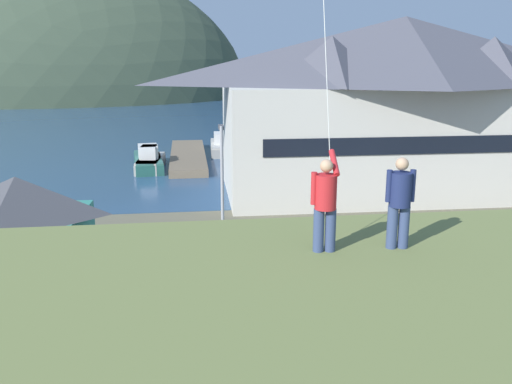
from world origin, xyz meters
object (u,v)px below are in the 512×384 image
parked_car_back_row_right (138,269)px  parking_light_pole (222,179)px  wharf_dock (188,157)px  harbor_lodge (401,102)px  moored_boat_wharfside (150,162)px  parked_car_front_row_silver (391,315)px  moored_boat_inner_slip (148,160)px  parked_car_front_row_end (247,315)px  parked_car_lone_by_shed (44,326)px  person_kite_flyer (325,202)px  storage_shed_near_lot (20,227)px  parked_car_front_row_red (405,261)px  person_companion (400,200)px  parked_car_mid_row_center (276,251)px  moored_boat_outer_mooring (221,146)px

parked_car_back_row_right → parking_light_pole: (3.88, 4.53, 2.74)m
wharf_dock → harbor_lodge: bearing=-42.9°
moored_boat_wharfside → parked_car_front_row_silver: bearing=-71.9°
moored_boat_inner_slip → parked_car_front_row_end: 31.14m
parked_car_lone_by_shed → parking_light_pole: (6.61, 9.20, 2.74)m
parked_car_front_row_end → person_kite_flyer: (0.59, -7.92, 6.23)m
storage_shed_near_lot → parked_car_back_row_right: storage_shed_near_lot is taller
parked_car_front_row_red → person_companion: person_companion is taller
storage_shed_near_lot → moored_boat_wharfside: storage_shed_near_lot is taller
parked_car_mid_row_center → parked_car_lone_by_shed: size_ratio=0.99×
wharf_dock → moored_boat_outer_mooring: 4.74m
moored_boat_wharfside → moored_boat_outer_mooring: size_ratio=0.91×
parked_car_front_row_red → parked_car_lone_by_shed: same height
moored_boat_inner_slip → person_companion: 39.84m
moored_boat_outer_mooring → parked_car_front_row_end: bearing=-92.4°
storage_shed_near_lot → parked_car_lone_by_shed: size_ratio=1.40×
parked_car_front_row_end → parking_light_pole: bearing=91.3°
parked_car_back_row_right → person_kite_flyer: 14.87m
parked_car_back_row_right → moored_boat_inner_slip: bearing=92.7°
harbor_lodge → parked_car_mid_row_center: size_ratio=6.09×
storage_shed_near_lot → wharf_dock: 28.38m
storage_shed_near_lot → moored_boat_outer_mooring: (10.82, 30.61, -1.75)m
parked_car_mid_row_center → parked_car_back_row_right: bearing=-167.4°
moored_boat_wharfside → parked_car_lone_by_shed: 30.14m
harbor_lodge → parked_car_front_row_end: 24.65m
parked_car_front_row_red → parking_light_pole: parking_light_pole is taller
parked_car_front_row_silver → parked_car_back_row_right: 10.53m
harbor_lodge → moored_boat_outer_mooring: harbor_lodge is taller
wharf_dock → parking_light_pole: parking_light_pole is taller
storage_shed_near_lot → parked_car_back_row_right: (5.18, -1.99, -1.41)m
parked_car_back_row_right → person_kite_flyer: (4.68, -12.67, 6.23)m
parked_car_mid_row_center → parked_car_lone_by_shed: bearing=-145.7°
moored_boat_inner_slip → person_companion: person_companion is taller
moored_boat_outer_mooring → person_kite_flyer: person_kite_flyer is taller
parked_car_front_row_end → person_companion: bearing=-75.8°
storage_shed_near_lot → parked_car_front_row_silver: 16.08m
person_kite_flyer → parked_car_front_row_silver: bearing=59.1°
person_companion → parked_car_mid_row_center: bearing=89.9°
person_companion → parked_car_lone_by_shed: bearing=137.8°
moored_boat_outer_mooring → parked_car_front_row_red: size_ratio=1.56×
parked_car_back_row_right → parked_car_lone_by_shed: bearing=-120.3°
parking_light_pole → moored_boat_inner_slip: bearing=103.4°
parked_car_front_row_end → parked_car_front_row_red: bearing=29.7°
moored_boat_wharfside → parked_car_front_row_end: size_ratio=1.37×
parked_car_back_row_right → parked_car_front_row_red: bearing=-2.4°
parked_car_mid_row_center → parked_car_front_row_red: bearing=-18.9°
moored_boat_wharfside → person_companion: size_ratio=3.44×
person_kite_flyer → person_companion: 1.42m
moored_boat_outer_mooring → parked_car_mid_row_center: size_ratio=1.53×
moored_boat_wharfside → moored_boat_outer_mooring: bearing=47.3°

